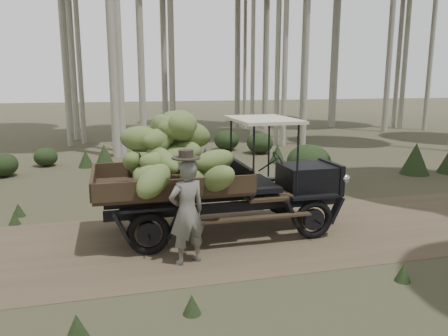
{
  "coord_description": "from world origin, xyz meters",
  "views": [
    {
      "loc": [
        -3.17,
        -8.43,
        3.29
      ],
      "look_at": [
        -0.85,
        0.42,
        1.44
      ],
      "focal_mm": 35.0,
      "sensor_mm": 36.0,
      "label": 1
    }
  ],
  "objects": [
    {
      "name": "ground",
      "position": [
        0.0,
        0.0,
        0.0
      ],
      "size": [
        120.0,
        120.0,
        0.0
      ],
      "primitive_type": "plane",
      "color": "#473D2B",
      "rests_on": "ground"
    },
    {
      "name": "dirt_track",
      "position": [
        0.0,
        0.0,
        0.0
      ],
      "size": [
        70.0,
        4.0,
        0.01
      ],
      "primitive_type": "cube",
      "color": "brown",
      "rests_on": "ground"
    },
    {
      "name": "banana_truck",
      "position": [
        -1.51,
        0.37,
        1.63
      ],
      "size": [
        5.47,
        2.84,
        2.76
      ],
      "rotation": [
        0.0,
        0.0,
        0.0
      ],
      "color": "black",
      "rests_on": "ground"
    },
    {
      "name": "farmer",
      "position": [
        -1.91,
        -1.01,
        0.99
      ],
      "size": [
        0.81,
        0.66,
        2.09
      ],
      "rotation": [
        0.0,
        0.0,
        3.46
      ],
      "color": "#605E58",
      "rests_on": "ground"
    },
    {
      "name": "undergrowth",
      "position": [
        0.9,
        0.59,
        0.53
      ],
      "size": [
        23.14,
        23.27,
        1.37
      ],
      "color": "#233319",
      "rests_on": "ground"
    }
  ]
}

